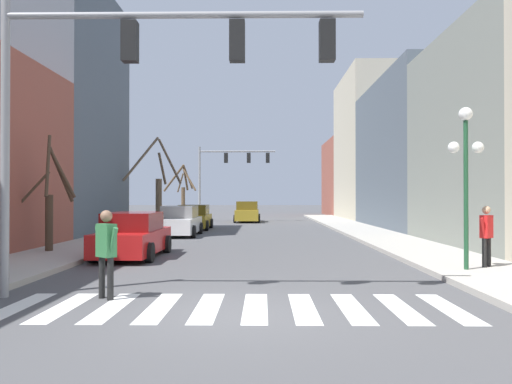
{
  "coord_description": "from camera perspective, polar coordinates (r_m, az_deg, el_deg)",
  "views": [
    {
      "loc": [
        0.59,
        -8.86,
        2.08
      ],
      "look_at": [
        0.16,
        22.37,
        2.39
      ],
      "focal_mm": 35.0,
      "sensor_mm": 36.0,
      "label": 1
    }
  ],
  "objects": [
    {
      "name": "street_lamp_right_corner",
      "position": [
        14.44,
        22.85,
        3.97
      ],
      "size": [
        0.95,
        0.36,
        4.32
      ],
      "color": "#1E4C2D",
      "rests_on": "sidewalk_right"
    },
    {
      "name": "building_row_right",
      "position": [
        34.64,
        18.3,
        4.74
      ],
      "size": [
        6.0,
        59.95,
        13.17
      ],
      "color": "#BCB299",
      "rests_on": "ground_plane"
    },
    {
      "name": "traffic_signal_far",
      "position": [
        42.2,
        -3.28,
        2.97
      ],
      "size": [
        6.5,
        0.28,
        6.33
      ],
      "color": "gray",
      "rests_on": "ground_plane"
    },
    {
      "name": "street_tree_right_mid",
      "position": [
        19.32,
        -22.37,
        -1.09
      ],
      "size": [
        1.88,
        1.51,
        4.16
      ],
      "color": "#473828",
      "rests_on": "sidewalk_left"
    },
    {
      "name": "car_parked_left_mid",
      "position": [
        17.77,
        -13.86,
        -4.92
      ],
      "size": [
        2.02,
        4.63,
        1.54
      ],
      "rotation": [
        0.0,
        0.0,
        1.57
      ],
      "color": "red",
      "rests_on": "ground_plane"
    },
    {
      "name": "traffic_signal_near",
      "position": [
        10.89,
        -13.21,
        13.22
      ],
      "size": [
        7.52,
        0.28,
        6.25
      ],
      "color": "gray",
      "rests_on": "ground_plane"
    },
    {
      "name": "street_tree_left_near",
      "position": [
        31.84,
        -11.14,
        0.16
      ],
      "size": [
        3.3,
        2.45,
        5.73
      ],
      "color": "brown",
      "rests_on": "sidewalk_left"
    },
    {
      "name": "pedestrian_crossing_street",
      "position": [
        15.18,
        24.84,
        -4.04
      ],
      "size": [
        0.59,
        0.56,
        1.68
      ],
      "rotation": [
        0.0,
        0.0,
        3.9
      ],
      "color": "black",
      "rests_on": "sidewalk_right"
    },
    {
      "name": "street_tree_right_far",
      "position": [
        44.74,
        -8.37,
        0.16
      ],
      "size": [
        3.21,
        2.19,
        4.83
      ],
      "color": "brown",
      "rests_on": "sidewalk_left"
    },
    {
      "name": "car_at_intersection",
      "position": [
        27.1,
        -8.69,
        -3.37
      ],
      "size": [
        2.06,
        4.67,
        1.6
      ],
      "rotation": [
        0.0,
        0.0,
        1.57
      ],
      "color": "white",
      "rests_on": "ground_plane"
    },
    {
      "name": "car_driving_toward_lane",
      "position": [
        41.42,
        -1.0,
        -2.35
      ],
      "size": [
        2.12,
        4.69,
        1.72
      ],
      "rotation": [
        0.0,
        0.0,
        -1.57
      ],
      "color": "#A38423",
      "rests_on": "ground_plane"
    },
    {
      "name": "ground_plane",
      "position": [
        9.12,
        -3.02,
        -13.74
      ],
      "size": [
        240.0,
        240.0,
        0.0
      ],
      "primitive_type": "plane",
      "color": "#4C4C4F"
    },
    {
      "name": "crosswalk_stripes",
      "position": [
        9.6,
        -2.82,
        -13.04
      ],
      "size": [
        8.55,
        2.6,
        0.01
      ],
      "color": "white",
      "rests_on": "ground_plane"
    },
    {
      "name": "pedestrian_waiting_at_curb",
      "position": [
        10.64,
        -16.75,
        -5.98
      ],
      "size": [
        0.65,
        0.57,
        1.81
      ],
      "rotation": [
        0.0,
        0.0,
        5.58
      ],
      "color": "black",
      "rests_on": "ground_plane"
    },
    {
      "name": "car_parked_right_mid",
      "position": [
        32.25,
        -7.09,
        -2.94
      ],
      "size": [
        2.14,
        4.14,
        1.58
      ],
      "rotation": [
        0.0,
        0.0,
        1.57
      ],
      "color": "#A38423",
      "rests_on": "ground_plane"
    }
  ]
}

